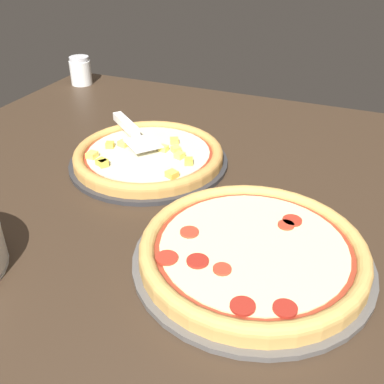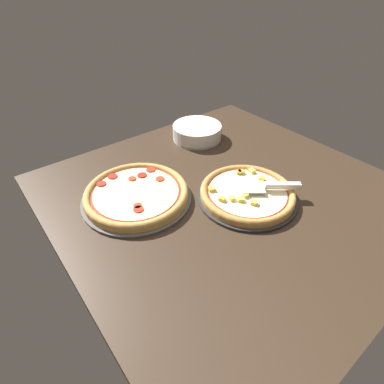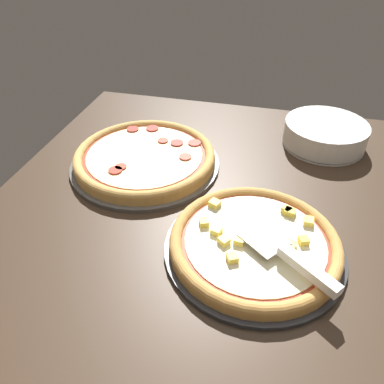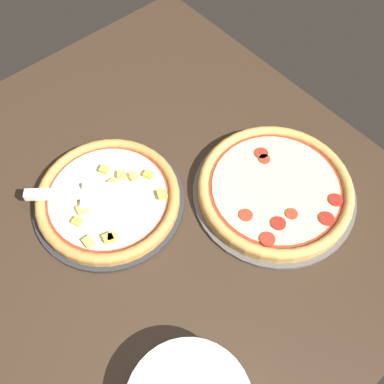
% 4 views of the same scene
% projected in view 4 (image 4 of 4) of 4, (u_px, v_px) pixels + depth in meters
% --- Properties ---
extents(ground_plane, '(1.24, 1.23, 0.04)m').
position_uv_depth(ground_plane, '(137.00, 217.00, 1.10)').
color(ground_plane, '#38281C').
extents(pizza_pan_front, '(0.37, 0.37, 0.01)m').
position_uv_depth(pizza_pan_front, '(109.00, 201.00, 1.10)').
color(pizza_pan_front, '#2D2D30').
rests_on(pizza_pan_front, ground_plane).
extents(pizza_front, '(0.35, 0.35, 0.03)m').
position_uv_depth(pizza_front, '(108.00, 198.00, 1.08)').
color(pizza_front, '#C68E47').
rests_on(pizza_front, pizza_pan_front).
extents(pizza_pan_back, '(0.40, 0.40, 0.01)m').
position_uv_depth(pizza_pan_back, '(274.00, 193.00, 1.11)').
color(pizza_pan_back, '#565451').
rests_on(pizza_pan_back, ground_plane).
extents(pizza_back, '(0.38, 0.38, 0.03)m').
position_uv_depth(pizza_back, '(275.00, 189.00, 1.09)').
color(pizza_back, tan).
rests_on(pizza_back, pizza_pan_back).
extents(serving_spatula, '(0.17, 0.19, 0.02)m').
position_uv_depth(serving_spatula, '(61.00, 194.00, 1.06)').
color(serving_spatula, silver).
rests_on(serving_spatula, pizza_front).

